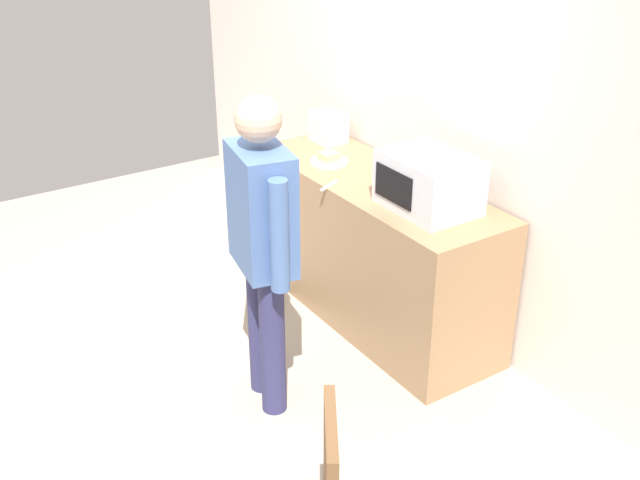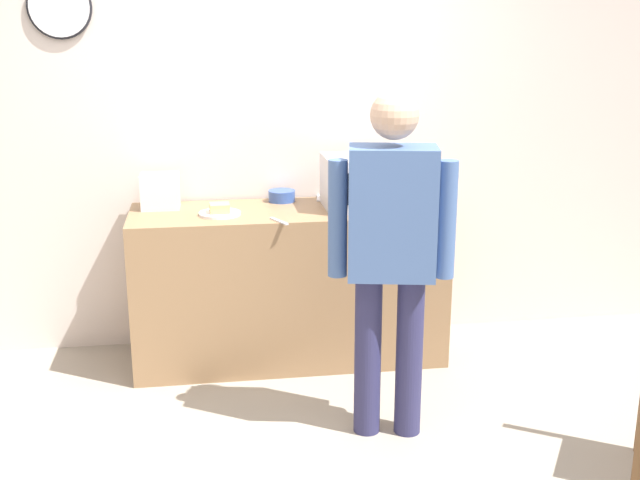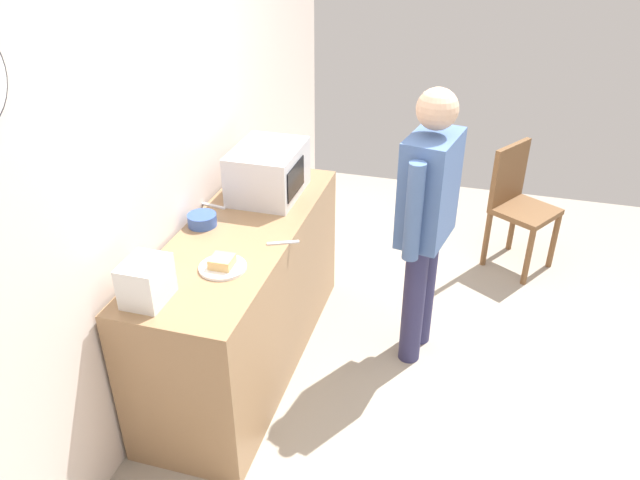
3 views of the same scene
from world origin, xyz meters
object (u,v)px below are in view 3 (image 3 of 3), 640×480
sandwich_plate (223,265)px  salad_bowl (203,220)px  microwave (269,171)px  toaster (147,281)px  wooden_chair (518,201)px  person_standing (428,212)px  spoon_utensil (284,243)px  fork_utensil (213,206)px

sandwich_plate → salad_bowl: size_ratio=1.46×
microwave → sandwich_plate: 0.87m
toaster → wooden_chair: (2.33, -1.67, -0.49)m
person_standing → spoon_utensil: bearing=123.2°
sandwich_plate → salad_bowl: salad_bowl is taller
wooden_chair → spoon_utensil: bearing=143.5°
salad_bowl → toaster: size_ratio=0.73×
wooden_chair → person_standing: bearing=155.8°
spoon_utensil → wooden_chair: bearing=-36.5°
microwave → sandwich_plate: bearing=-175.5°
fork_utensil → person_standing: bearing=-82.7°
microwave → fork_utensil: size_ratio=2.94×
sandwich_plate → person_standing: (0.77, -0.90, 0.04)m
sandwich_plate → person_standing: person_standing is taller
microwave → wooden_chair: (1.14, -1.52, -0.54)m
toaster → fork_utensil: bearing=6.8°
toaster → sandwich_plate: bearing=-33.1°
sandwich_plate → wooden_chair: sandwich_plate is taller
microwave → sandwich_plate: size_ratio=2.13×
fork_utensil → person_standing: size_ratio=0.10×
salad_bowl → wooden_chair: salad_bowl is taller
sandwich_plate → fork_utensil: size_ratio=1.38×
microwave → wooden_chair: size_ratio=0.53×
sandwich_plate → toaster: 0.40m
microwave → fork_utensil: microwave is taller
sandwich_plate → spoon_utensil: sandwich_plate is taller
person_standing → wooden_chair: person_standing is taller
sandwich_plate → microwave: bearing=4.5°
spoon_utensil → person_standing: 0.83m
salad_bowl → toaster: (-0.71, -0.07, 0.07)m
person_standing → salad_bowl: bearing=108.1°
salad_bowl → person_standing: bearing=-71.9°
salad_bowl → wooden_chair: (1.62, -1.74, -0.42)m
sandwich_plate → wooden_chair: size_ratio=0.25×
salad_bowl → spoon_utensil: (-0.07, -0.49, -0.03)m
salad_bowl → microwave: bearing=-24.8°
wooden_chair → microwave: bearing=126.9°
sandwich_plate → spoon_utensil: size_ratio=1.38×
salad_bowl → toaster: 0.72m
sandwich_plate → person_standing: size_ratio=0.14×
microwave → sandwich_plate: (-0.86, -0.07, -0.13)m
wooden_chair → salad_bowl: bearing=132.9°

